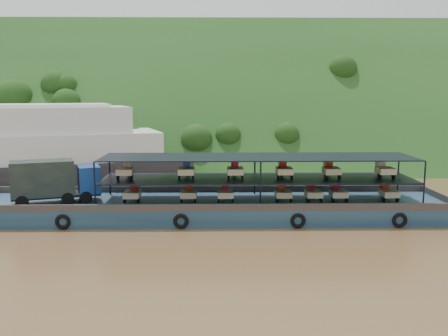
{
  "coord_description": "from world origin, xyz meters",
  "views": [
    {
      "loc": [
        -2.74,
        -36.76,
        9.17
      ],
      "look_at": [
        -2.0,
        3.0,
        3.2
      ],
      "focal_mm": 40.0,
      "sensor_mm": 36.0,
      "label": 1
    }
  ],
  "objects": [
    {
      "name": "ground",
      "position": [
        0.0,
        0.0,
        0.0
      ],
      "size": [
        160.0,
        160.0,
        0.0
      ],
      "primitive_type": "plane",
      "color": "brown",
      "rests_on": "ground"
    },
    {
      "name": "hillside",
      "position": [
        0.0,
        36.0,
        0.0
      ],
      "size": [
        140.0,
        39.6,
        39.6
      ],
      "primitive_type": "cube",
      "rotation": [
        0.79,
        0.0,
        0.0
      ],
      "color": "#193915",
      "rests_on": "ground"
    },
    {
      "name": "cargo_barge",
      "position": [
        -3.71,
        -0.25,
        1.09
      ],
      "size": [
        35.0,
        7.18,
        4.54
      ],
      "color": "#132C44",
      "rests_on": "ground"
    }
  ]
}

